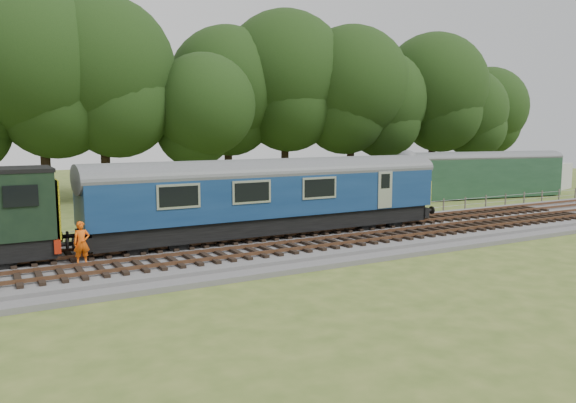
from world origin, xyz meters
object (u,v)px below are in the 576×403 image
parked_coach (481,172)px  caravan (550,176)px  worker (82,243)px  dmu_railcar (273,190)px

parked_coach → caravan: bearing=17.9°
worker → parked_coach: 33.94m
parked_coach → caravan: parked_coach is taller
parked_coach → caravan: 10.98m
dmu_railcar → caravan: dmu_railcar is taller
dmu_railcar → parked_coach: dmu_railcar is taller
worker → parked_coach: bearing=16.2°
dmu_railcar → caravan: 35.52m
dmu_railcar → worker: dmu_railcar is taller
worker → parked_coach: (32.53, 9.63, 0.87)m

